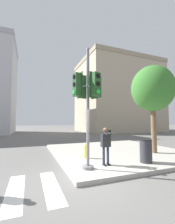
{
  "coord_description": "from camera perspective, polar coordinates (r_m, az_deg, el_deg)",
  "views": [
    {
      "loc": [
        -1.89,
        -4.99,
        2.02
      ],
      "look_at": [
        0.47,
        1.05,
        2.44
      ],
      "focal_mm": 24.0,
      "sensor_mm": 36.0,
      "label": 1
    }
  ],
  "objects": [
    {
      "name": "building_right",
      "position": [
        33.38,
        11.36,
        5.7
      ],
      "size": [
        16.02,
        12.26,
        14.82
      ],
      "color": "tan",
      "rests_on": "ground_plane"
    },
    {
      "name": "street_tree",
      "position": [
        10.11,
        23.55,
        8.01
      ],
      "size": [
        2.55,
        2.55,
        5.29
      ],
      "color": "brown",
      "rests_on": "sidewalk_corner"
    },
    {
      "name": "ground_plane",
      "position": [
        5.7,
        -0.62,
        -24.41
      ],
      "size": [
        160.0,
        160.0,
        0.0
      ],
      "primitive_type": "plane",
      "color": "slate"
    },
    {
      "name": "traffic_signal_pole",
      "position": [
        6.13,
        0.1,
        6.86
      ],
      "size": [
        1.3,
        1.3,
        4.92
      ],
      "color": "slate",
      "rests_on": "sidewalk_corner"
    },
    {
      "name": "trash_bin",
      "position": [
        7.55,
        21.33,
        -13.63
      ],
      "size": [
        0.56,
        0.56,
        1.04
      ],
      "color": "#2D2D33",
      "rests_on": "sidewalk_corner"
    },
    {
      "name": "sidewalk_corner",
      "position": [
        10.24,
        11.22,
        -14.52
      ],
      "size": [
        8.0,
        8.0,
        0.16
      ],
      "color": "#ADA89E",
      "rests_on": "ground_plane"
    },
    {
      "name": "fire_hydrant",
      "position": [
        7.91,
        -0.53,
        -14.63
      ],
      "size": [
        0.19,
        0.25,
        0.72
      ],
      "color": "yellow",
      "rests_on": "sidewalk_corner"
    },
    {
      "name": "person_photographer",
      "position": [
        6.64,
        7.0,
        -11.38
      ],
      "size": [
        0.5,
        0.53,
        1.6
      ],
      "color": "black",
      "rests_on": "sidewalk_corner"
    }
  ]
}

